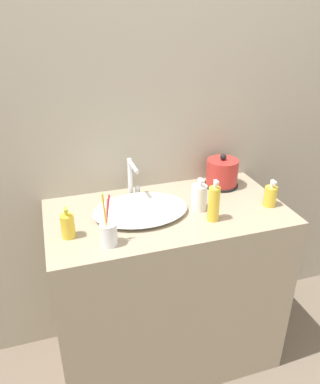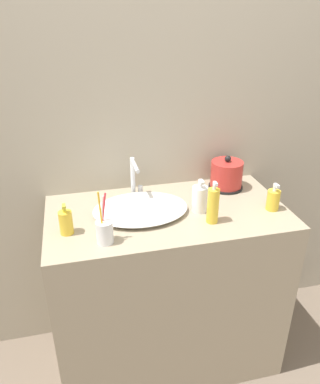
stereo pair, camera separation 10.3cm
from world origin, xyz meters
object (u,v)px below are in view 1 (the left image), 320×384
Objects in this scene: electric_kettle at (222,174)px; lotion_bottle at (214,204)px; toothbrush_cup at (109,233)px; hand_cream_bottle at (68,226)px; mouthwash_bottle at (199,197)px; shampoo_bottle at (270,196)px; faucet at (132,176)px.

lotion_bottle reaches higher than electric_kettle.
toothbrush_cup reaches higher than hand_cream_bottle.
toothbrush_cup is 1.43× the size of mouthwash_bottle.
toothbrush_cup is 1.72× the size of shampoo_bottle.
lotion_bottle is 0.11m from mouthwash_bottle.
mouthwash_bottle is at bearing 19.07° from toothbrush_cup.
toothbrush_cup reaches higher than mouthwash_bottle.
shampoo_bottle is 0.90m from hand_cream_bottle.
faucet is 0.46m from electric_kettle.
mouthwash_bottle is (-0.32, 0.06, 0.01)m from shampoo_bottle.
lotion_bottle reaches higher than shampoo_bottle.
lotion_bottle is 1.41× the size of hand_cream_bottle.
faucet is 0.86× the size of toothbrush_cup.
electric_kettle is at bearing 43.31° from mouthwash_bottle.
toothbrush_cup is (-0.18, -0.36, -0.06)m from faucet.
toothbrush_cup is (-0.64, -0.34, -0.01)m from electric_kettle.
electric_kettle is at bearing 114.48° from shampoo_bottle.
hand_cream_bottle reaches higher than shampoo_bottle.
hand_cream_bottle is (-0.60, 0.05, -0.03)m from lotion_bottle.
faucet is at bearing 131.15° from lotion_bottle.
faucet is 1.10× the size of electric_kettle.
shampoo_bottle is at bearing -0.84° from hand_cream_bottle.
faucet reaches higher than hand_cream_bottle.
faucet is at bearing 38.82° from hand_cream_bottle.
hand_cream_bottle is (-0.32, -0.26, -0.06)m from faucet.
faucet is 1.47× the size of shampoo_bottle.
faucet is at bearing 140.03° from mouthwash_bottle.
mouthwash_bottle is at bearing 168.97° from shampoo_bottle.
toothbrush_cup is 1.17× the size of lotion_bottle.
faucet is 0.41m from toothbrush_cup.
mouthwash_bottle reaches higher than shampoo_bottle.
lotion_bottle is 1.47× the size of shampoo_bottle.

